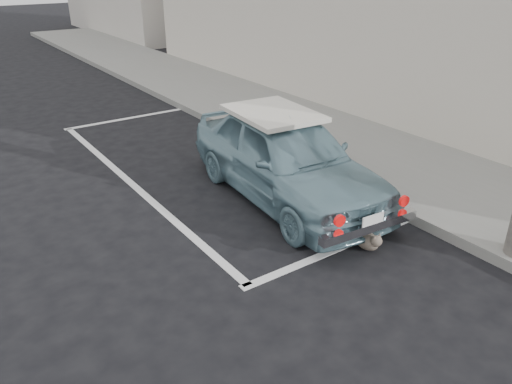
% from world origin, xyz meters
% --- Properties ---
extents(ground, '(80.00, 80.00, 0.00)m').
position_xyz_m(ground, '(0.00, 0.00, 0.00)').
color(ground, black).
rests_on(ground, ground).
extents(sidewalk, '(2.80, 40.00, 0.15)m').
position_xyz_m(sidewalk, '(3.20, 2.00, 0.07)').
color(sidewalk, slate).
rests_on(sidewalk, ground).
extents(pline_rear, '(3.00, 0.12, 0.01)m').
position_xyz_m(pline_rear, '(0.50, -0.50, 0.00)').
color(pline_rear, silver).
rests_on(pline_rear, ground).
extents(pline_front, '(3.00, 0.12, 0.01)m').
position_xyz_m(pline_front, '(0.50, 6.50, 0.00)').
color(pline_front, silver).
rests_on(pline_front, ground).
extents(pline_side, '(0.12, 7.00, 0.01)m').
position_xyz_m(pline_side, '(-0.90, 3.00, 0.00)').
color(pline_side, silver).
rests_on(pline_side, ground).
extents(retro_coupe, '(1.89, 4.02, 1.33)m').
position_xyz_m(retro_coupe, '(0.89, 1.12, 0.67)').
color(retro_coupe, '#6E94A0').
rests_on(retro_coupe, ground).
extents(cat, '(0.27, 0.55, 0.29)m').
position_xyz_m(cat, '(0.81, -0.71, 0.13)').
color(cat, '#6A6051').
rests_on(cat, ground).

